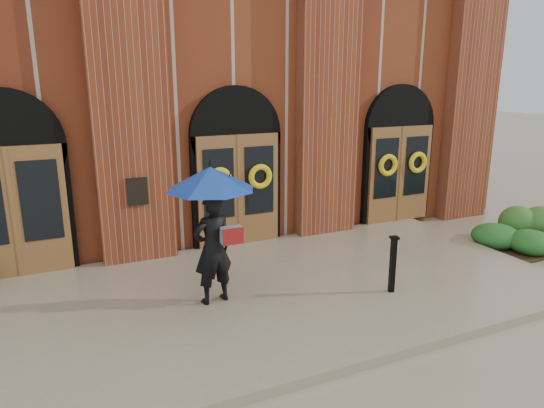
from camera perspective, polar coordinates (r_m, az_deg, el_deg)
ground at (r=9.01m, az=2.45°, el=-10.70°), size 90.00×90.00×0.00m
landing at (r=9.10m, az=2.02°, el=-9.90°), size 10.00×5.30×0.15m
church_building at (r=16.45m, az=-11.80°, el=13.12°), size 16.20×12.53×7.00m
man_with_umbrella at (r=7.93m, az=-7.12°, el=-0.60°), size 1.70×1.70×2.33m
metal_post at (r=8.84m, az=14.02°, el=-6.76°), size 0.16×0.16×1.03m
hedge_front_right at (r=12.68m, az=27.64°, el=-3.56°), size 1.46×1.25×0.52m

